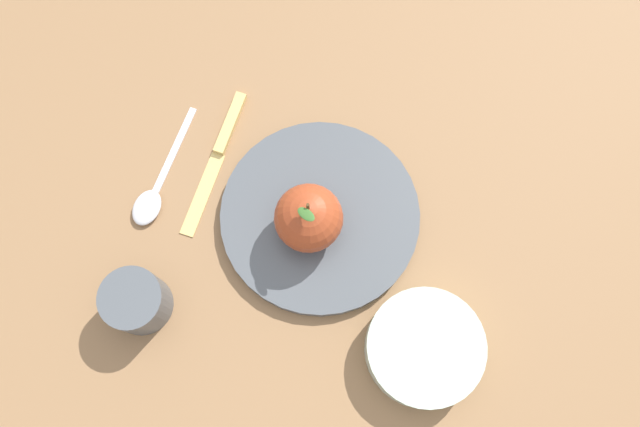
{
  "coord_description": "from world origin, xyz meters",
  "views": [
    {
      "loc": [
        0.23,
        0.05,
        0.77
      ],
      "look_at": [
        0.02,
        0.01,
        0.02
      ],
      "focal_mm": 35.74,
      "sensor_mm": 36.0,
      "label": 1
    }
  ],
  "objects_px": {
    "dinner_plate": "(320,216)",
    "knife": "(220,149)",
    "side_bowl": "(425,348)",
    "spoon": "(153,194)",
    "cup": "(136,301)",
    "apple": "(306,218)"
  },
  "relations": [
    {
      "from": "side_bowl",
      "to": "spoon",
      "type": "bearing_deg",
      "value": -109.24
    },
    {
      "from": "side_bowl",
      "to": "knife",
      "type": "xyz_separation_m",
      "value": [
        -0.2,
        -0.29,
        -0.02
      ]
    },
    {
      "from": "side_bowl",
      "to": "spoon",
      "type": "xyz_separation_m",
      "value": [
        -0.13,
        -0.36,
        -0.02
      ]
    },
    {
      "from": "dinner_plate",
      "to": "knife",
      "type": "relative_size",
      "value": 1.23
    },
    {
      "from": "dinner_plate",
      "to": "apple",
      "type": "bearing_deg",
      "value": -35.93
    },
    {
      "from": "dinner_plate",
      "to": "side_bowl",
      "type": "bearing_deg",
      "value": 47.43
    },
    {
      "from": "dinner_plate",
      "to": "spoon",
      "type": "bearing_deg",
      "value": -87.18
    },
    {
      "from": "dinner_plate",
      "to": "side_bowl",
      "type": "xyz_separation_m",
      "value": [
        0.14,
        0.15,
        0.02
      ]
    },
    {
      "from": "dinner_plate",
      "to": "side_bowl",
      "type": "height_order",
      "value": "side_bowl"
    },
    {
      "from": "apple",
      "to": "cup",
      "type": "bearing_deg",
      "value": -53.76
    },
    {
      "from": "cup",
      "to": "spoon",
      "type": "xyz_separation_m",
      "value": [
        -0.14,
        -0.02,
        -0.03
      ]
    },
    {
      "from": "knife",
      "to": "side_bowl",
      "type": "bearing_deg",
      "value": 55.41
    },
    {
      "from": "apple",
      "to": "side_bowl",
      "type": "height_order",
      "value": "apple"
    },
    {
      "from": "side_bowl",
      "to": "knife",
      "type": "bearing_deg",
      "value": -124.59
    },
    {
      "from": "dinner_plate",
      "to": "knife",
      "type": "bearing_deg",
      "value": -114.37
    },
    {
      "from": "cup",
      "to": "spoon",
      "type": "height_order",
      "value": "cup"
    },
    {
      "from": "side_bowl",
      "to": "spoon",
      "type": "relative_size",
      "value": 0.79
    },
    {
      "from": "side_bowl",
      "to": "cup",
      "type": "xyz_separation_m",
      "value": [
        0.01,
        -0.34,
        0.01
      ]
    },
    {
      "from": "dinner_plate",
      "to": "apple",
      "type": "height_order",
      "value": "apple"
    },
    {
      "from": "apple",
      "to": "side_bowl",
      "type": "relative_size",
      "value": 0.71
    },
    {
      "from": "apple",
      "to": "spoon",
      "type": "relative_size",
      "value": 0.56
    },
    {
      "from": "cup",
      "to": "knife",
      "type": "relative_size",
      "value": 0.36
    }
  ]
}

